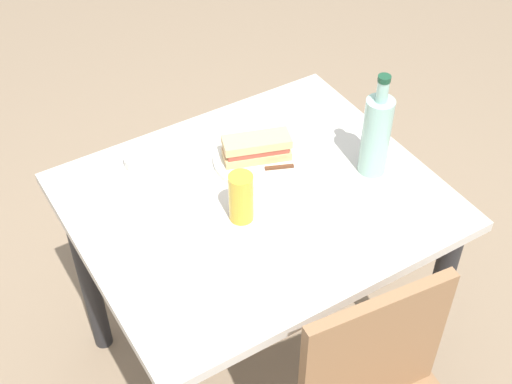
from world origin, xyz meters
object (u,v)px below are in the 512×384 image
Objects in this scene: baguette_sandwich_near at (257,148)px; water_bottle at (376,134)px; beer_glass at (241,197)px; olive_bowl at (140,160)px; knife_near at (265,169)px; dining_table at (256,233)px; plate_near at (257,159)px.

water_bottle is (-0.25, 0.19, 0.07)m from baguette_sandwich_near.
beer_glass is (0.40, -0.03, -0.05)m from water_bottle.
knife_near is at bearing 141.86° from olive_bowl.
dining_table is 10.82× the size of olive_bowl.
beer_glass is at bearing -3.82° from water_bottle.
knife_near is 0.19m from beer_glass.
dining_table is at bearing 57.80° from baguette_sandwich_near.
beer_glass is (0.14, 0.11, 0.05)m from knife_near.
baguette_sandwich_near is 0.06m from knife_near.
dining_table is 4.73× the size of baguette_sandwich_near.
plate_near is 0.34m from water_bottle.
water_bottle reaches higher than plate_near.
knife_near is at bearing -27.90° from water_bottle.
baguette_sandwich_near is 1.16× the size of knife_near.
baguette_sandwich_near is at bearing -131.61° from beer_glass.
beer_glass is at bearing 31.51° from dining_table.
plate_near is 0.23m from beer_glass.
knife_near is (0.01, 0.06, -0.03)m from baguette_sandwich_near.
knife_near is at bearing -141.94° from beer_glass.
knife_near reaches higher than dining_table.
plate_near is at bearing 150.47° from olive_bowl.
olive_bowl reaches higher than knife_near.
dining_table is 3.06× the size of water_bottle.
water_bottle reaches higher than beer_glass.
dining_table is at bearing -148.49° from beer_glass.
beer_glass reaches higher than dining_table.
plate_near is (-0.08, -0.12, 0.14)m from dining_table.
baguette_sandwich_near reaches higher than dining_table.
dining_table is 3.86× the size of plate_near.
plate_near is 0.32m from olive_bowl.
beer_glass is at bearing 38.06° from knife_near.
beer_glass reaches higher than baguette_sandwich_near.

